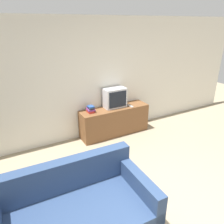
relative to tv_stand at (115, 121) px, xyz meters
name	(u,v)px	position (x,y,z in m)	size (l,w,h in m)	color
wall_back	(82,81)	(-0.66, 0.27, 0.97)	(9.00, 0.06, 2.60)	silver
tv_stand	(115,121)	(0.00, 0.00, 0.00)	(1.63, 0.43, 0.66)	brown
television	(115,98)	(0.03, 0.06, 0.55)	(0.51, 0.31, 0.44)	silver
couch	(76,217)	(-1.73, -2.12, -0.04)	(1.85, 1.05, 0.87)	navy
book_stack	(91,109)	(-0.58, 0.03, 0.40)	(0.17, 0.22, 0.14)	#B72D28
remote_on_stand	(130,106)	(0.36, -0.10, 0.34)	(0.06, 0.17, 0.02)	#B7B7B7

